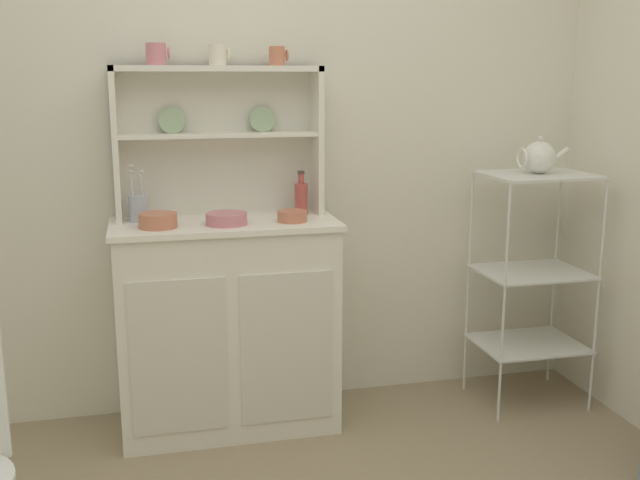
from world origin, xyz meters
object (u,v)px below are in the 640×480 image
Objects in this scene: hutch_cabinet at (227,323)px; bowl_mixing_large at (158,220)px; utensil_jar at (138,207)px; jam_bottle at (301,197)px; hutch_shelf_unit at (218,129)px; bakers_rack at (533,262)px; cup_rose_0 at (157,54)px; porcelain_teapot at (539,157)px.

bowl_mixing_large is (-0.27, -0.07, 0.48)m from hutch_cabinet.
utensil_jar is at bearing 167.41° from hutch_cabinet.
jam_bottle is (0.35, 0.09, 0.52)m from hutch_cabinet.
jam_bottle reaches higher than bowl_mixing_large.
hutch_shelf_unit is (0.00, 0.16, 0.82)m from hutch_cabinet.
hutch_cabinet is 1.41m from bakers_rack.
bowl_mixing_large is at bearing -164.99° from hutch_cabinet.
cup_rose_0 is 0.68m from bowl_mixing_large.
porcelain_teapot is at bearing -180.00° from bakers_rack.
hutch_cabinet is 6.15× the size of bowl_mixing_large.
utensil_jar is 1.02× the size of porcelain_teapot.
jam_bottle is at bearing 14.45° from bowl_mixing_large.
hutch_shelf_unit is at bearing 13.67° from utensil_jar.
porcelain_teapot is at bearing -4.97° from utensil_jar.
utensil_jar is at bearing 175.03° from bakers_rack.
porcelain_teapot is (1.39, -0.24, -0.13)m from hutch_shelf_unit.
jam_bottle is at bearing 171.31° from bakers_rack.
hutch_cabinet is 0.55m from bowl_mixing_large.
bowl_mixing_large is at bearing -165.55° from jam_bottle.
bowl_mixing_large is at bearing 179.98° from porcelain_teapot.
jam_bottle is (-1.05, 0.16, 0.32)m from bakers_rack.
hutch_cabinet is at bearing -90.00° from hutch_shelf_unit.
hutch_shelf_unit is at bearing 90.00° from hutch_cabinet.
bakers_rack is at bearing -4.97° from utensil_jar.
jam_bottle is (0.59, -0.04, -0.60)m from cup_rose_0.
jam_bottle is at bearing 14.00° from hutch_cabinet.
hutch_cabinet is 1.55m from porcelain_teapot.
utensil_jar is (-0.10, -0.04, -0.62)m from cup_rose_0.
cup_rose_0 is 0.50× the size of jam_bottle.
hutch_shelf_unit is 0.81× the size of bakers_rack.
jam_bottle is (0.35, -0.08, -0.30)m from hutch_shelf_unit.
bowl_mixing_large is 0.17m from utensil_jar.
hutch_cabinet is 1.16m from cup_rose_0.
cup_rose_0 is at bearing 173.17° from bakers_rack.
bakers_rack is at bearing -6.83° from cup_rose_0.
hutch_cabinet is 4.00× the size of porcelain_teapot.
jam_bottle is 0.79× the size of utensil_jar.
bakers_rack is at bearing -8.69° from jam_bottle.
bakers_rack is at bearing -3.03° from hutch_cabinet.
cup_rose_0 is 0.62× the size of bowl_mixing_large.
cup_rose_0 reaches higher than porcelain_teapot.
porcelain_teapot is (1.64, -0.20, -0.44)m from cup_rose_0.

